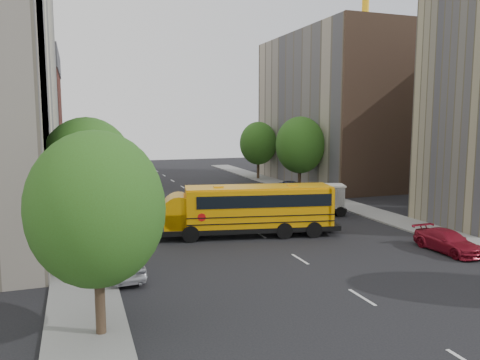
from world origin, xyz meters
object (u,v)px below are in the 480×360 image
parked_car_1 (114,205)px  school_bus (247,208)px  street_tree_1 (88,171)px  street_tree_2 (82,152)px  tower_crane (379,2)px  street_tree_4 (300,145)px  safari_truck (310,199)px  parked_car_3 (448,241)px  street_tree_0 (96,209)px  parked_car_2 (95,180)px  parked_car_0 (123,261)px  parked_car_4 (292,188)px  street_tree_5 (258,143)px

parked_car_1 → school_bus: bearing=125.7°
street_tree_1 → street_tree_2: bearing=90.0°
tower_crane → street_tree_4: (-19.25, -14.00, -19.40)m
street_tree_2 → safari_truck: bearing=-32.3°
street_tree_1 → parked_car_3: 21.07m
street_tree_0 → parked_car_2: street_tree_0 is taller
parked_car_0 → parked_car_4: (18.92, 19.94, 0.00)m
tower_crane → parked_car_2: 46.42m
tower_crane → street_tree_4: bearing=-144.0°
tower_crane → school_bus: 48.76m
street_tree_0 → parked_car_0: (1.40, 6.39, -3.88)m
street_tree_0 → street_tree_2: 28.00m
parked_car_0 → parked_car_3: parked_car_0 is taller
tower_crane → street_tree_5: (-19.25, -2.00, -19.77)m
street_tree_4 → tower_crane: bearing=36.0°
parked_car_0 → street_tree_2: bearing=-89.2°
parked_car_1 → safari_truck: bearing=158.9°
tower_crane → street_tree_4: size_ratio=4.41×
parked_car_2 → street_tree_4: bearing=155.3°
tower_crane → street_tree_5: 27.67m
street_tree_2 → safari_truck: size_ratio=1.26×
street_tree_0 → school_bus: street_tree_0 is taller
tower_crane → school_bus: (-31.20, -29.91, -22.57)m
street_tree_0 → parked_car_3: (19.85, 4.42, -4.00)m
school_bus → parked_car_0: bearing=-135.5°
street_tree_4 → safari_truck: 12.51m
parked_car_2 → parked_car_4: size_ratio=1.29×
street_tree_5 → safari_truck: 23.72m
street_tree_2 → street_tree_5: (22.00, 12.00, -0.12)m
tower_crane → school_bus: tower_crane is taller
street_tree_0 → parked_car_4: 33.48m
parked_car_4 → parked_car_2: bearing=148.3°
tower_crane → parked_car_3: tower_crane is taller
school_bus → street_tree_2: bearing=133.4°
street_tree_0 → street_tree_4: size_ratio=0.91×
street_tree_5 → parked_car_0: bearing=-121.5°
street_tree_4 → safari_truck: (-4.58, -11.02, -3.76)m
school_bus → street_tree_1: bearing=-157.1°
street_tree_1 → parked_car_4: street_tree_1 is taller
street_tree_0 → street_tree_1: street_tree_1 is taller
street_tree_0 → parked_car_4: bearing=52.3°
street_tree_0 → parked_car_1: 22.72m
parked_car_0 → street_tree_5: bearing=-124.4°
street_tree_4 → street_tree_2: bearing=180.0°
street_tree_0 → parked_car_1: size_ratio=1.59×
parked_car_1 → parked_car_4: (18.12, 4.05, -0.00)m
street_tree_0 → safari_truck: (17.42, 16.98, -3.33)m
street_tree_0 → parked_car_1: street_tree_0 is taller
tower_crane → parked_car_1: 49.76m
tower_crane → street_tree_5: bearing=-174.1°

